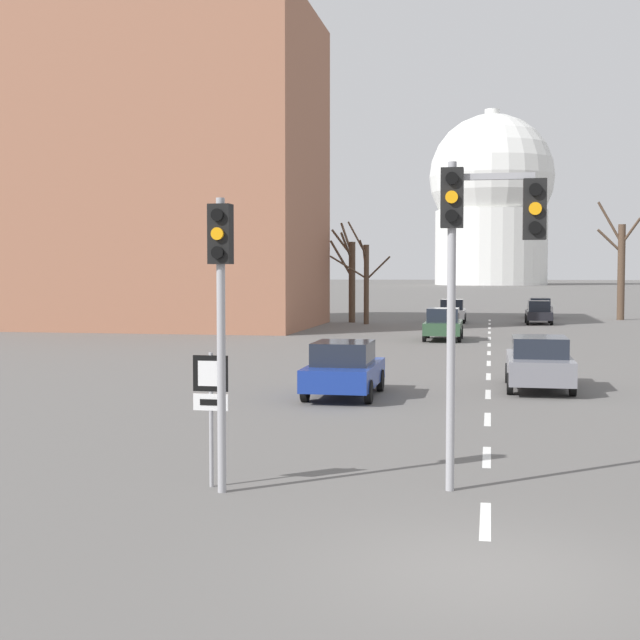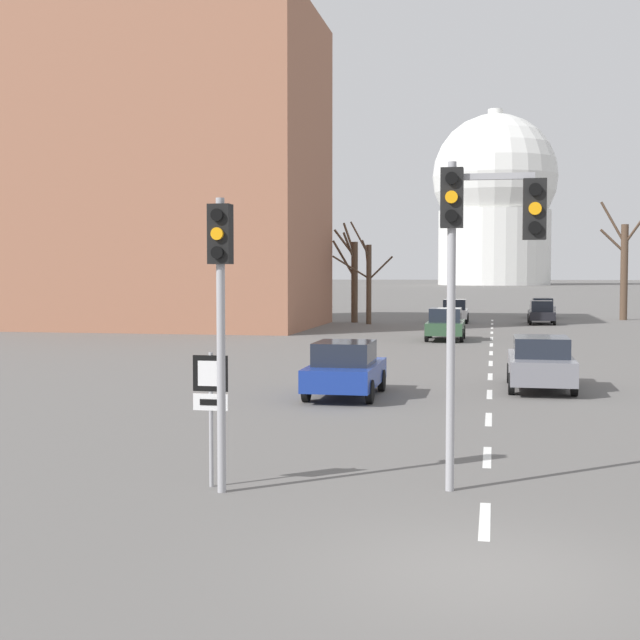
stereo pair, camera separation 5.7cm
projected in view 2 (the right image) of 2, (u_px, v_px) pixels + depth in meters
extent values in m
plane|color=#5E5B59|center=(483.00, 572.00, 10.64)|extent=(800.00, 800.00, 0.00)
cube|color=silver|center=(485.00, 521.00, 12.82)|extent=(0.16, 2.00, 0.01)
cube|color=silver|center=(487.00, 457.00, 17.23)|extent=(0.16, 2.00, 0.01)
cube|color=silver|center=(489.00, 419.00, 21.64)|extent=(0.16, 2.00, 0.01)
cube|color=silver|center=(490.00, 394.00, 26.05)|extent=(0.16, 2.00, 0.01)
cube|color=silver|center=(490.00, 377.00, 30.46)|extent=(0.16, 2.00, 0.01)
cube|color=silver|center=(491.00, 363.00, 34.87)|extent=(0.16, 2.00, 0.01)
cube|color=silver|center=(491.00, 353.00, 39.28)|extent=(0.16, 2.00, 0.01)
cube|color=silver|center=(491.00, 345.00, 43.69)|extent=(0.16, 2.00, 0.01)
cube|color=silver|center=(492.00, 338.00, 48.10)|extent=(0.16, 2.00, 0.01)
cube|color=silver|center=(492.00, 333.00, 52.51)|extent=(0.16, 2.00, 0.01)
cube|color=silver|center=(492.00, 328.00, 56.92)|extent=(0.16, 2.00, 0.01)
cube|color=silver|center=(492.00, 324.00, 61.33)|extent=(0.16, 2.00, 0.01)
cube|color=silver|center=(492.00, 320.00, 65.74)|extent=(0.16, 2.00, 0.01)
cylinder|color=#9E9EA3|center=(221.00, 346.00, 14.37)|extent=(0.14, 0.14, 4.77)
cube|color=black|center=(220.00, 234.00, 14.27)|extent=(0.36, 0.28, 0.96)
cylinder|color=black|center=(217.00, 215.00, 14.09)|extent=(0.20, 0.06, 0.20)
cylinder|color=orange|center=(217.00, 234.00, 14.10)|extent=(0.20, 0.06, 0.20)
cylinder|color=black|center=(217.00, 252.00, 14.12)|extent=(0.20, 0.06, 0.20)
cylinder|color=#9E9EA3|center=(451.00, 328.00, 14.45)|extent=(0.14, 0.14, 5.36)
cube|color=black|center=(452.00, 198.00, 14.34)|extent=(0.36, 0.28, 0.96)
cylinder|color=black|center=(452.00, 178.00, 14.16)|extent=(0.20, 0.06, 0.20)
cylinder|color=orange|center=(451.00, 197.00, 14.17)|extent=(0.20, 0.06, 0.20)
cylinder|color=black|center=(451.00, 216.00, 14.19)|extent=(0.20, 0.06, 0.20)
cube|color=#9E9EA3|center=(493.00, 176.00, 14.20)|extent=(1.30, 0.10, 0.10)
cube|color=black|center=(535.00, 209.00, 14.10)|extent=(0.36, 0.28, 0.96)
cylinder|color=black|center=(535.00, 189.00, 13.92)|extent=(0.20, 0.06, 0.20)
cylinder|color=orange|center=(535.00, 209.00, 13.94)|extent=(0.20, 0.06, 0.20)
cylinder|color=black|center=(535.00, 228.00, 13.95)|extent=(0.20, 0.06, 0.20)
cylinder|color=#9E9EA3|center=(211.00, 420.00, 14.81)|extent=(0.07, 0.07, 2.25)
cube|color=black|center=(210.00, 373.00, 14.75)|extent=(0.60, 0.03, 0.60)
cube|color=white|center=(210.00, 373.00, 14.73)|extent=(0.42, 0.01, 0.42)
cube|color=white|center=(211.00, 402.00, 14.78)|extent=(0.60, 0.03, 0.28)
cube|color=black|center=(210.00, 402.00, 14.76)|extent=(0.36, 0.01, 0.10)
cube|color=#B7B7BC|center=(542.00, 310.00, 69.23)|extent=(1.73, 4.55, 0.68)
cube|color=#1E232D|center=(543.00, 302.00, 68.98)|extent=(1.47, 2.18, 0.57)
cylinder|color=black|center=(531.00, 313.00, 70.79)|extent=(0.18, 0.63, 0.63)
cylinder|color=black|center=(552.00, 313.00, 70.48)|extent=(0.18, 0.63, 0.63)
cylinder|color=black|center=(532.00, 315.00, 68.03)|extent=(0.18, 0.63, 0.63)
cylinder|color=black|center=(554.00, 315.00, 67.71)|extent=(0.18, 0.63, 0.63)
cube|color=slate|center=(540.00, 367.00, 27.18)|extent=(1.88, 4.52, 0.71)
cube|color=#1E232D|center=(541.00, 347.00, 26.93)|extent=(1.59, 2.17, 0.60)
cylinder|color=black|center=(510.00, 373.00, 28.74)|extent=(0.18, 0.64, 0.64)
cylinder|color=black|center=(567.00, 374.00, 28.40)|extent=(0.18, 0.64, 0.64)
cylinder|color=black|center=(511.00, 384.00, 26.00)|extent=(0.18, 0.64, 0.64)
cylinder|color=black|center=(574.00, 385.00, 25.66)|extent=(0.18, 0.64, 0.64)
cube|color=#2D4C33|center=(446.00, 327.00, 46.71)|extent=(1.88, 4.33, 0.63)
cube|color=#1E232D|center=(445.00, 315.00, 46.46)|extent=(1.60, 2.08, 0.71)
cylinder|color=black|center=(430.00, 332.00, 48.21)|extent=(0.18, 0.71, 0.71)
cylinder|color=black|center=(464.00, 332.00, 47.87)|extent=(0.18, 0.71, 0.71)
cylinder|color=black|center=(427.00, 335.00, 45.58)|extent=(0.18, 0.71, 0.71)
cylinder|color=black|center=(462.00, 336.00, 45.24)|extent=(0.18, 0.71, 0.71)
cube|color=navy|center=(346.00, 374.00, 25.62)|extent=(1.87, 4.18, 0.62)
cube|color=#1E232D|center=(344.00, 353.00, 25.38)|extent=(1.59, 2.01, 0.65)
cylinder|color=black|center=(324.00, 379.00, 27.07)|extent=(0.18, 0.66, 0.66)
cylinder|color=black|center=(382.00, 380.00, 26.73)|extent=(0.18, 0.66, 0.66)
cylinder|color=black|center=(306.00, 390.00, 24.53)|extent=(0.18, 0.66, 0.66)
cylinder|color=black|center=(370.00, 392.00, 24.19)|extent=(0.18, 0.66, 0.66)
cube|color=black|center=(541.00, 315.00, 61.21)|extent=(1.69, 4.05, 0.57)
cube|color=#1E232D|center=(542.00, 306.00, 60.97)|extent=(1.43, 1.94, 0.72)
cylinder|color=black|center=(529.00, 318.00, 62.60)|extent=(0.18, 0.65, 0.65)
cylinder|color=black|center=(552.00, 319.00, 62.30)|extent=(0.18, 0.65, 0.65)
cylinder|color=black|center=(530.00, 320.00, 60.14)|extent=(0.18, 0.65, 0.65)
cylinder|color=black|center=(554.00, 320.00, 59.84)|extent=(0.18, 0.65, 0.65)
cube|color=silver|center=(455.00, 314.00, 62.88)|extent=(1.81, 3.82, 0.61)
cube|color=#1E232D|center=(455.00, 304.00, 62.66)|extent=(1.54, 1.84, 0.72)
cylinder|color=black|center=(443.00, 317.00, 64.22)|extent=(0.18, 0.66, 0.66)
cylinder|color=black|center=(467.00, 317.00, 63.89)|extent=(0.18, 0.66, 0.66)
cylinder|color=black|center=(441.00, 319.00, 61.90)|extent=(0.18, 0.66, 0.66)
cylinder|color=black|center=(466.00, 319.00, 61.57)|extent=(0.18, 0.66, 0.66)
cylinder|color=brown|center=(369.00, 284.00, 61.02)|extent=(0.36, 0.36, 5.45)
cylinder|color=brown|center=(381.00, 268.00, 60.44)|extent=(1.77, 0.94, 1.64)
cylinder|color=brown|center=(365.00, 249.00, 60.28)|extent=(0.36, 1.39, 1.22)
cylinder|color=brown|center=(367.00, 259.00, 61.64)|extent=(0.54, 1.47, 1.95)
cylinder|color=brown|center=(351.00, 267.00, 60.95)|extent=(2.51, 0.71, 1.64)
cylinder|color=brown|center=(360.00, 239.00, 61.26)|extent=(1.47, 0.72, 2.42)
cylinder|color=brown|center=(624.00, 272.00, 66.25)|extent=(0.54, 0.54, 7.12)
cylinder|color=brown|center=(613.00, 241.00, 66.19)|extent=(1.90, 0.43, 1.83)
cylinder|color=brown|center=(613.00, 223.00, 66.18)|extent=(1.90, 0.27, 3.18)
cylinder|color=brown|center=(634.00, 231.00, 65.49)|extent=(1.28, 1.20, 1.93)
cylinder|color=brown|center=(355.00, 282.00, 63.13)|extent=(0.47, 0.47, 5.71)
cylinder|color=brown|center=(344.00, 259.00, 63.50)|extent=(1.80, 0.82, 2.70)
cylinder|color=brown|center=(349.00, 238.00, 63.69)|extent=(1.12, 1.48, 2.29)
cylinder|color=brown|center=(344.00, 243.00, 63.31)|extent=(1.65, 0.57, 2.01)
cylinder|color=brown|center=(349.00, 246.00, 62.32)|extent=(0.67, 1.63, 1.96)
cylinder|color=silver|center=(494.00, 248.00, 246.76)|extent=(30.76, 30.76, 20.51)
sphere|color=silver|center=(495.00, 177.00, 245.70)|extent=(34.18, 34.18, 34.18)
cylinder|color=silver|center=(495.00, 120.00, 244.87)|extent=(4.10, 4.10, 5.98)
cube|color=#9E664C|center=(177.00, 171.00, 57.99)|extent=(18.00, 14.00, 20.36)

